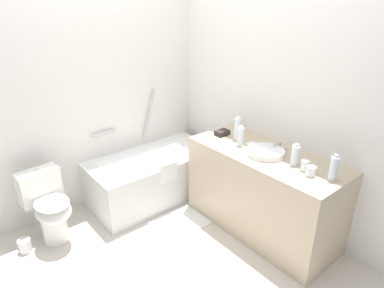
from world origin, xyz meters
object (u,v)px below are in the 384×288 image
(sink_faucet, at_px, (279,146))
(water_bottle_3, at_px, (237,129))
(sink_basin, at_px, (266,152))
(water_bottle_0, at_px, (334,168))
(water_bottle_1, at_px, (241,137))
(drinking_glass_1, at_px, (311,171))
(water_bottle_2, at_px, (295,155))
(bath_mat, at_px, (180,223))
(soap_dish, at_px, (251,144))
(toilet, at_px, (49,206))
(drinking_glass_0, at_px, (305,166))
(toilet_paper_roll, at_px, (25,245))
(bathtub, at_px, (154,175))
(amenity_basket, at_px, (222,133))

(sink_faucet, distance_m, water_bottle_3, 0.44)
(sink_basin, relative_size, water_bottle_0, 1.55)
(water_bottle_1, distance_m, drinking_glass_1, 0.76)
(water_bottle_3, distance_m, drinking_glass_1, 0.90)
(water_bottle_2, height_order, bath_mat, water_bottle_2)
(soap_dish, bearing_deg, water_bottle_3, 91.77)
(drinking_glass_1, relative_size, bath_mat, 0.15)
(sink_basin, height_order, drinking_glass_1, drinking_glass_1)
(toilet, height_order, bath_mat, toilet)
(drinking_glass_0, height_order, soap_dish, drinking_glass_0)
(toilet_paper_roll, bearing_deg, water_bottle_3, -20.59)
(toilet, relative_size, water_bottle_1, 3.36)
(sink_basin, bearing_deg, sink_faucet, 0.00)
(bathtub, bearing_deg, water_bottle_2, -71.20)
(toilet, distance_m, soap_dish, 1.99)
(drinking_glass_1, bearing_deg, amenity_basket, 87.10)
(water_bottle_2, relative_size, drinking_glass_1, 2.43)
(bathtub, bearing_deg, toilet_paper_roll, -178.77)
(bathtub, xyz_separation_m, toilet_paper_roll, (-1.43, -0.03, -0.22))
(water_bottle_2, bearing_deg, bathtub, 108.80)
(sink_faucet, height_order, water_bottle_1, water_bottle_1)
(bathtub, height_order, bath_mat, bathtub)
(bathtub, xyz_separation_m, water_bottle_2, (0.50, -1.46, 0.64))
(water_bottle_1, xyz_separation_m, soap_dish, (0.09, -0.05, -0.09))
(water_bottle_2, height_order, soap_dish, water_bottle_2)
(toilet, relative_size, drinking_glass_0, 7.78)
(toilet, xyz_separation_m, amenity_basket, (1.65, -0.58, 0.50))
(water_bottle_1, bearing_deg, bath_mat, 151.12)
(drinking_glass_0, bearing_deg, water_bottle_1, 93.61)
(sink_basin, bearing_deg, toilet, 144.33)
(toilet, distance_m, drinking_glass_0, 2.33)
(toilet, height_order, drinking_glass_0, drinking_glass_0)
(bathtub, relative_size, toilet, 2.09)
(water_bottle_1, height_order, drinking_glass_0, water_bottle_1)
(bathtub, bearing_deg, drinking_glass_1, -75.18)
(water_bottle_0, relative_size, soap_dish, 2.43)
(water_bottle_0, relative_size, water_bottle_1, 1.06)
(water_bottle_1, bearing_deg, amenity_basket, 79.60)
(water_bottle_0, xyz_separation_m, water_bottle_3, (0.01, 1.03, 0.01))
(drinking_glass_0, bearing_deg, amenity_basket, 89.22)
(water_bottle_1, distance_m, amenity_basket, 0.32)
(sink_basin, xyz_separation_m, bath_mat, (-0.56, 0.57, -0.85))
(bathtub, relative_size, drinking_glass_1, 17.97)
(sink_faucet, height_order, soap_dish, sink_faucet)
(sink_basin, distance_m, water_bottle_3, 0.42)
(water_bottle_2, bearing_deg, drinking_glass_0, -99.34)
(soap_dish, relative_size, bath_mat, 0.17)
(water_bottle_2, height_order, drinking_glass_0, water_bottle_2)
(toilet, height_order, water_bottle_2, water_bottle_2)
(water_bottle_0, distance_m, soap_dish, 0.86)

